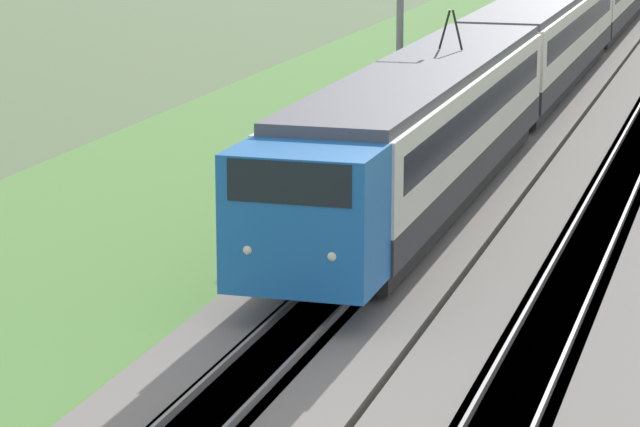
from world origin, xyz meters
The scene contains 4 objects.
ballast_main centered at (50.00, 0.00, 0.15)m, with size 240.00×4.40×0.30m.
track_main centered at (50.00, 0.00, 0.16)m, with size 240.00×1.57×0.45m.
grass_verge centered at (50.00, 6.26, 0.06)m, with size 240.00×12.09×0.12m.
passenger_train centered at (63.40, 0.00, 2.33)m, with size 86.38×2.98×5.00m.
Camera 1 is at (-5.62, -8.14, 8.98)m, focal length 85.00 mm.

